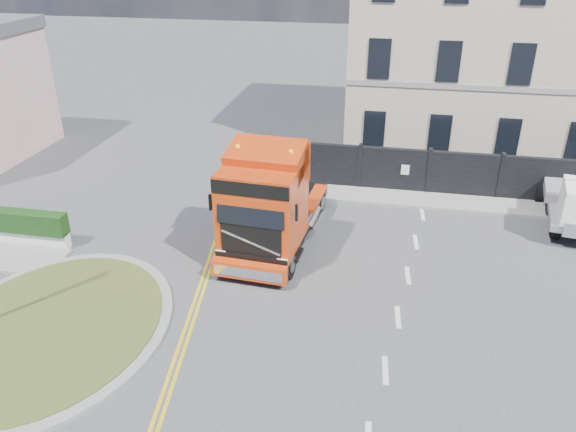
# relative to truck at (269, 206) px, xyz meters

# --- Properties ---
(ground) EXTENTS (120.00, 120.00, 0.00)m
(ground) POSITION_rel_truck_xyz_m (1.73, -2.68, -1.82)
(ground) COLOR #424244
(ground) RESTS_ON ground
(traffic_island) EXTENTS (6.80, 6.80, 0.17)m
(traffic_island) POSITION_rel_truck_xyz_m (-5.27, -5.68, -1.74)
(traffic_island) COLOR gray
(traffic_island) RESTS_ON ground
(hoarding_fence) EXTENTS (18.80, 0.25, 2.00)m
(hoarding_fence) POSITION_rel_truck_xyz_m (8.28, 6.32, -0.82)
(hoarding_fence) COLOR black
(hoarding_fence) RESTS_ON ground
(georgian_building) EXTENTS (12.30, 10.30, 12.80)m
(georgian_building) POSITION_rel_truck_xyz_m (7.73, 13.82, 3.95)
(georgian_building) COLOR #B6A591
(georgian_building) RESTS_ON ground
(pavement_far) EXTENTS (20.00, 1.60, 0.12)m
(pavement_far) POSITION_rel_truck_xyz_m (7.73, 5.42, -1.76)
(pavement_far) COLOR gray
(pavement_far) RESTS_ON ground
(truck) EXTENTS (2.99, 6.94, 4.06)m
(truck) POSITION_rel_truck_xyz_m (0.00, 0.00, 0.00)
(truck) COLOR black
(truck) RESTS_ON ground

